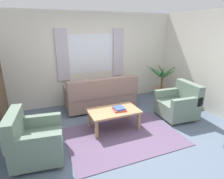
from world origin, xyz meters
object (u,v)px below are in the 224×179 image
armchair_right (179,104)px  couch (101,96)px  potted_plant (161,83)px  coffee_table (114,113)px  book_stack_on_table (119,109)px  armchair_left (34,140)px

armchair_right → couch: bearing=-123.7°
couch → potted_plant: bearing=-176.7°
coffee_table → book_stack_on_table: book_stack_on_table is taller
armchair_left → coffee_table: (1.65, 0.44, 0.03)m
couch → armchair_left: (-1.75, -1.59, -0.01)m
armchair_left → coffee_table: armchair_left is taller
armchair_left → couch: bearing=-40.6°
armchair_right → book_stack_on_table: 1.61m
coffee_table → potted_plant: 2.53m
couch → book_stack_on_table: (0.02, -1.18, 0.10)m
couch → armchair_left: size_ratio=2.03×
armchair_right → armchair_left: bearing=-80.2°
coffee_table → potted_plant: (2.19, 1.27, 0.08)m
armchair_right → potted_plant: 1.45m
book_stack_on_table → potted_plant: potted_plant is taller
armchair_left → coffee_table: size_ratio=0.85×
book_stack_on_table → coffee_table: bearing=166.8°
armchair_right → coffee_table: armchair_right is taller
couch → coffee_table: size_ratio=1.73×
armchair_left → armchair_right: (3.37, 0.35, 0.00)m
armchair_right → book_stack_on_table: (-1.60, 0.07, 0.11)m
couch → coffee_table: (-0.10, -1.15, 0.01)m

